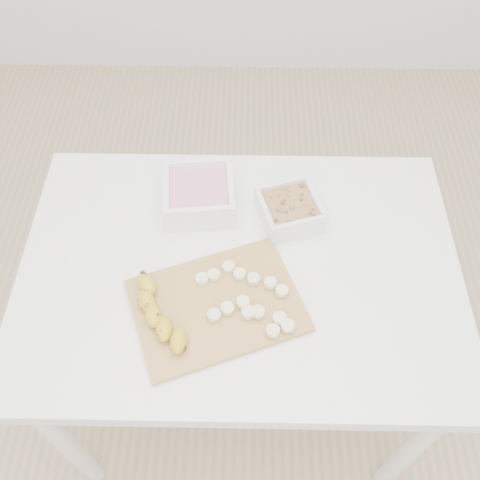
{
  "coord_description": "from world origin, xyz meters",
  "views": [
    {
      "loc": [
        0.01,
        -0.66,
        1.77
      ],
      "look_at": [
        0.0,
        0.03,
        0.81
      ],
      "focal_mm": 40.0,
      "sensor_mm": 36.0,
      "label": 1
    }
  ],
  "objects_px": {
    "bowl_granola": "(289,210)",
    "banana": "(160,315)",
    "bowl_yogurt": "(199,194)",
    "cutting_board": "(217,306)",
    "table": "(240,288)"
  },
  "relations": [
    {
      "from": "table",
      "to": "cutting_board",
      "type": "bearing_deg",
      "value": -114.12
    },
    {
      "from": "bowl_granola",
      "to": "banana",
      "type": "distance_m",
      "value": 0.4
    },
    {
      "from": "cutting_board",
      "to": "table",
      "type": "bearing_deg",
      "value": 65.88
    },
    {
      "from": "bowl_yogurt",
      "to": "table",
      "type": "bearing_deg",
      "value": -60.68
    },
    {
      "from": "table",
      "to": "bowl_granola",
      "type": "height_order",
      "value": "bowl_granola"
    },
    {
      "from": "bowl_granola",
      "to": "banana",
      "type": "height_order",
      "value": "bowl_granola"
    },
    {
      "from": "bowl_granola",
      "to": "cutting_board",
      "type": "bearing_deg",
      "value": -123.37
    },
    {
      "from": "table",
      "to": "bowl_granola",
      "type": "bearing_deg",
      "value": 50.72
    },
    {
      "from": "table",
      "to": "banana",
      "type": "height_order",
      "value": "banana"
    },
    {
      "from": "cutting_board",
      "to": "banana",
      "type": "height_order",
      "value": "banana"
    },
    {
      "from": "banana",
      "to": "cutting_board",
      "type": "bearing_deg",
      "value": -1.5
    },
    {
      "from": "cutting_board",
      "to": "banana",
      "type": "bearing_deg",
      "value": -161.72
    },
    {
      "from": "bowl_yogurt",
      "to": "cutting_board",
      "type": "distance_m",
      "value": 0.29
    },
    {
      "from": "bowl_yogurt",
      "to": "bowl_granola",
      "type": "distance_m",
      "value": 0.22
    },
    {
      "from": "cutting_board",
      "to": "banana",
      "type": "xyz_separation_m",
      "value": [
        -0.11,
        -0.04,
        0.02
      ]
    }
  ]
}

